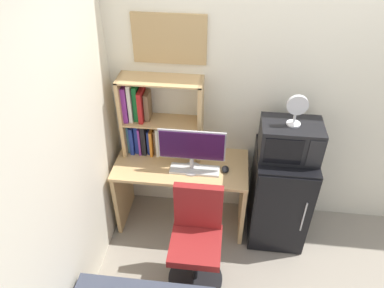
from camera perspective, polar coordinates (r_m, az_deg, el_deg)
The scene contains 12 objects.
wall_back at distance 3.28m, azimuth 23.19°, elevation 6.34°, with size 6.40×0.04×2.60m, color silver.
wall_left at distance 2.16m, azimuth -25.63°, elevation -12.31°, with size 0.04×4.40×2.60m, color silver.
desk at distance 3.39m, azimuth -1.63°, elevation -6.03°, with size 1.19×0.55×0.73m.
hutch_bookshelf at distance 3.21m, azimuth -6.67°, elevation 3.94°, with size 0.71×0.25×0.75m.
monitor at distance 3.02m, azimuth -0.04°, elevation -0.59°, with size 0.57×0.18×0.41m.
keyboard at distance 3.16m, azimuth 0.43°, elevation -4.07°, with size 0.43×0.13×0.02m, color silver.
computer_mouse at distance 3.17m, azimuth 5.26°, elevation -3.98°, with size 0.06×0.09×0.04m, color black.
mini_fridge at distance 3.40m, azimuth 13.54°, elevation -7.87°, with size 0.50×0.56×0.94m.
microwave at distance 3.01m, azimuth 15.20°, elevation 0.61°, with size 0.48×0.33×0.30m.
desk_fan at distance 2.85m, azimuth 16.15°, elevation 5.41°, with size 0.16×0.11×0.26m.
desk_chair at distance 3.02m, azimuth 0.69°, elevation -15.39°, with size 0.46×0.46×0.93m.
wall_corkboard at distance 2.95m, azimuth -3.59°, elevation 16.15°, with size 0.59×0.02×0.40m, color tan.
Camera 1 is at (-0.57, -2.73, 2.81)m, focal length 33.90 mm.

